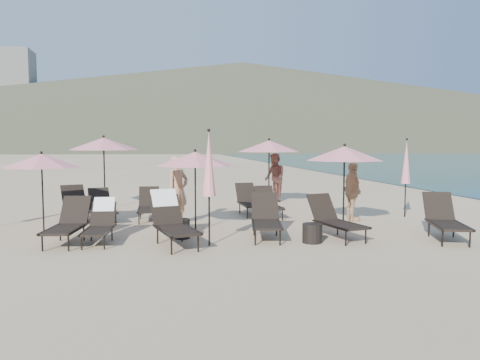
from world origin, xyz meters
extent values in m
plane|color=#D6BA8C|center=(0.00, 0.00, 0.00)|extent=(800.00, 800.00, 0.00)
cone|color=brown|center=(60.00, 300.00, 27.50)|extent=(690.00, 690.00, 55.00)
cone|color=brown|center=(190.00, 330.00, 16.00)|extent=(280.00, 280.00, 32.00)
cube|color=beige|center=(-70.00, 245.00, 24.00)|extent=(22.00, 18.00, 48.00)
cube|color=beige|center=(-45.00, 310.00, 19.00)|extent=(18.00, 16.00, 38.00)
cube|color=black|center=(-4.29, 0.37, 0.36)|extent=(0.82, 1.31, 0.05)
cube|color=black|center=(-4.16, 1.18, 0.66)|extent=(0.70, 0.56, 0.63)
cylinder|color=black|center=(-4.63, -0.09, 0.17)|extent=(0.04, 0.04, 0.35)
cylinder|color=black|center=(-4.46, 0.94, 0.17)|extent=(0.04, 0.04, 0.35)
cylinder|color=black|center=(-4.11, -0.17, 0.17)|extent=(0.04, 0.04, 0.35)
cylinder|color=black|center=(-3.94, 0.86, 0.17)|extent=(0.04, 0.04, 0.35)
cube|color=black|center=(-4.58, 0.47, 0.37)|extent=(0.26, 1.36, 0.04)
cube|color=black|center=(-3.98, 0.37, 0.37)|extent=(0.26, 1.36, 0.04)
cube|color=black|center=(-3.59, 0.29, 0.31)|extent=(0.65, 1.11, 0.04)
cube|color=black|center=(-3.52, 1.00, 0.57)|extent=(0.58, 0.45, 0.54)
cylinder|color=black|center=(-3.86, -0.12, 0.15)|extent=(0.03, 0.03, 0.30)
cylinder|color=black|center=(-3.77, 0.78, 0.15)|extent=(0.03, 0.03, 0.30)
cylinder|color=black|center=(-3.41, -0.17, 0.15)|extent=(0.03, 0.03, 0.30)
cylinder|color=black|center=(-3.32, 0.73, 0.15)|extent=(0.03, 0.03, 0.30)
cube|color=black|center=(-3.85, 0.36, 0.32)|extent=(0.15, 1.19, 0.04)
cube|color=black|center=(-3.32, 0.31, 0.32)|extent=(0.15, 1.19, 0.04)
cube|color=white|center=(-3.51, 1.12, 0.78)|extent=(0.50, 0.29, 0.33)
cube|color=black|center=(-1.91, -0.30, 0.38)|extent=(0.94, 1.41, 0.05)
cube|color=black|center=(-2.10, 0.54, 0.69)|extent=(0.76, 0.63, 0.66)
cylinder|color=black|center=(-2.06, -0.89, 0.18)|extent=(0.04, 0.04, 0.37)
cylinder|color=black|center=(-2.31, 0.19, 0.18)|extent=(0.04, 0.04, 0.37)
cylinder|color=black|center=(-1.51, -0.76, 0.18)|extent=(0.04, 0.04, 0.37)
cylinder|color=black|center=(-1.76, 0.32, 0.18)|extent=(0.04, 0.04, 0.37)
cube|color=black|center=(-2.23, -0.32, 0.39)|extent=(0.37, 1.42, 0.04)
cube|color=black|center=(-1.60, -0.17, 0.39)|extent=(0.37, 1.42, 0.04)
cube|color=white|center=(-2.14, 0.70, 0.95)|extent=(0.63, 0.43, 0.40)
cube|color=black|center=(0.13, 0.07, 0.36)|extent=(0.87, 1.34, 0.05)
cube|color=black|center=(0.29, 0.89, 0.67)|extent=(0.72, 0.59, 0.64)
cylinder|color=black|center=(-0.24, -0.38, 0.18)|extent=(0.04, 0.04, 0.35)
cylinder|color=black|center=(-0.03, 0.66, 0.18)|extent=(0.04, 0.04, 0.35)
cylinder|color=black|center=(0.29, -0.49, 0.18)|extent=(0.04, 0.04, 0.35)
cylinder|color=black|center=(0.50, 0.55, 0.18)|extent=(0.04, 0.04, 0.35)
cube|color=black|center=(-0.17, 0.18, 0.37)|extent=(0.32, 1.37, 0.04)
cube|color=black|center=(0.44, 0.06, 0.37)|extent=(0.32, 1.37, 0.04)
cube|color=black|center=(1.81, -0.26, 0.36)|extent=(0.88, 1.32, 0.05)
cube|color=black|center=(1.63, 0.54, 0.65)|extent=(0.71, 0.58, 0.63)
cylinder|color=black|center=(1.66, -0.82, 0.17)|extent=(0.04, 0.04, 0.35)
cylinder|color=black|center=(1.44, 0.21, 0.17)|extent=(0.04, 0.04, 0.35)
cylinder|color=black|center=(2.18, -0.70, 0.17)|extent=(0.04, 0.04, 0.35)
cylinder|color=black|center=(1.95, 0.32, 0.17)|extent=(0.04, 0.04, 0.35)
cube|color=black|center=(1.50, -0.28, 0.37)|extent=(0.33, 1.35, 0.04)
cube|color=black|center=(2.10, -0.15, 0.37)|extent=(0.33, 1.35, 0.04)
cube|color=black|center=(4.08, -0.88, 0.37)|extent=(1.04, 1.42, 0.05)
cube|color=black|center=(4.36, -0.06, 0.69)|extent=(0.78, 0.67, 0.66)
cylinder|color=black|center=(3.65, -1.29, 0.18)|extent=(0.04, 0.04, 0.36)
cylinder|color=black|center=(4.00, -0.25, 0.18)|extent=(0.04, 0.04, 0.36)
cylinder|color=black|center=(4.17, -1.47, 0.18)|extent=(0.04, 0.04, 0.36)
cylinder|color=black|center=(4.53, -0.43, 0.18)|extent=(0.04, 0.04, 0.36)
cube|color=black|center=(3.80, -0.72, 0.38)|extent=(0.51, 1.37, 0.04)
cube|color=black|center=(4.40, -0.93, 0.38)|extent=(0.51, 1.37, 0.04)
cube|color=black|center=(-4.35, 3.26, 0.36)|extent=(1.02, 1.38, 0.05)
cube|color=black|center=(-4.63, 4.04, 0.66)|extent=(0.76, 0.66, 0.64)
cylinder|color=black|center=(-4.42, 2.68, 0.18)|extent=(0.04, 0.04, 0.35)
cylinder|color=black|center=(-4.78, 3.68, 0.18)|extent=(0.04, 0.04, 0.35)
cylinder|color=black|center=(-3.92, 2.87, 0.18)|extent=(0.04, 0.04, 0.35)
cylinder|color=black|center=(-4.28, 3.86, 0.18)|extent=(0.04, 0.04, 0.35)
cube|color=black|center=(-4.65, 3.20, 0.37)|extent=(0.51, 1.32, 0.04)
cube|color=black|center=(-4.07, 3.41, 0.37)|extent=(0.51, 1.32, 0.04)
cube|color=black|center=(-3.71, 3.13, 0.33)|extent=(0.84, 1.24, 0.05)
cube|color=black|center=(-3.89, 3.87, 0.61)|extent=(0.67, 0.55, 0.58)
cylinder|color=black|center=(-3.84, 2.62, 0.16)|extent=(0.03, 0.03, 0.32)
cylinder|color=black|center=(-4.07, 3.56, 0.16)|extent=(0.03, 0.03, 0.32)
cylinder|color=black|center=(-3.36, 2.73, 0.16)|extent=(0.03, 0.03, 0.32)
cylinder|color=black|center=(-3.59, 3.67, 0.16)|extent=(0.03, 0.03, 0.32)
cube|color=black|center=(-4.00, 3.11, 0.34)|extent=(0.34, 1.24, 0.04)
cube|color=black|center=(-3.45, 3.24, 0.34)|extent=(0.34, 1.24, 0.04)
cube|color=black|center=(-2.49, 3.17, 0.33)|extent=(0.62, 1.15, 0.05)
cube|color=black|center=(-2.47, 3.94, 0.61)|extent=(0.60, 0.45, 0.59)
cylinder|color=black|center=(-2.75, 2.70, 0.16)|extent=(0.03, 0.03, 0.32)
cylinder|color=black|center=(-2.73, 3.68, 0.16)|extent=(0.03, 0.03, 0.32)
cylinder|color=black|center=(-2.26, 2.69, 0.16)|extent=(0.03, 0.03, 0.32)
cylinder|color=black|center=(-2.23, 3.67, 0.16)|extent=(0.03, 0.03, 0.32)
cube|color=black|center=(-2.78, 3.23, 0.34)|extent=(0.07, 1.28, 0.04)
cube|color=black|center=(-2.21, 3.21, 0.34)|extent=(0.07, 1.28, 0.04)
cube|color=black|center=(0.57, 3.62, 0.34)|extent=(0.64, 1.18, 0.05)
cube|color=black|center=(0.54, 4.40, 0.62)|extent=(0.61, 0.46, 0.60)
cylinder|color=black|center=(0.34, 3.13, 0.16)|extent=(0.03, 0.03, 0.33)
cylinder|color=black|center=(0.30, 4.12, 0.16)|extent=(0.03, 0.03, 0.33)
cylinder|color=black|center=(0.84, 3.15, 0.16)|extent=(0.03, 0.03, 0.33)
cylinder|color=black|center=(0.81, 4.14, 0.16)|extent=(0.03, 0.03, 0.33)
cube|color=black|center=(0.28, 3.66, 0.35)|extent=(0.09, 1.30, 0.04)
cube|color=black|center=(0.86, 3.68, 0.35)|extent=(0.09, 1.30, 0.04)
cube|color=black|center=(1.01, 3.07, 0.32)|extent=(0.58, 1.11, 0.05)
cube|color=black|center=(1.02, 3.82, 0.59)|extent=(0.57, 0.42, 0.57)
cylinder|color=black|center=(0.77, 2.62, 0.16)|extent=(0.03, 0.03, 0.31)
cylinder|color=black|center=(0.78, 3.56, 0.16)|extent=(0.03, 0.03, 0.31)
cylinder|color=black|center=(1.25, 2.61, 0.16)|extent=(0.03, 0.03, 0.31)
cylinder|color=black|center=(1.25, 3.56, 0.16)|extent=(0.03, 0.03, 0.31)
cube|color=black|center=(0.74, 3.12, 0.33)|extent=(0.04, 1.24, 0.04)
cube|color=black|center=(1.29, 3.12, 0.33)|extent=(0.04, 1.24, 0.04)
cylinder|color=black|center=(-5.07, 2.16, 0.93)|extent=(0.04, 0.04, 1.86)
cone|color=pink|center=(-5.07, 2.16, 1.77)|extent=(1.86, 1.86, 0.34)
sphere|color=black|center=(-5.07, 2.16, 1.97)|extent=(0.07, 0.07, 0.07)
cylinder|color=black|center=(-1.35, 1.38, 0.96)|extent=(0.04, 0.04, 1.91)
cone|color=pink|center=(-1.35, 1.38, 1.82)|extent=(1.91, 1.91, 0.35)
sphere|color=black|center=(-1.35, 1.38, 2.02)|extent=(0.07, 0.07, 0.07)
cylinder|color=black|center=(2.48, 1.21, 1.02)|extent=(0.04, 0.04, 2.04)
cone|color=pink|center=(2.48, 1.21, 1.94)|extent=(2.04, 2.04, 0.37)
sphere|color=black|center=(2.48, 1.21, 2.15)|extent=(0.08, 0.08, 0.08)
cylinder|color=black|center=(-3.93, 6.07, 1.14)|extent=(0.05, 0.05, 2.28)
cone|color=pink|center=(-3.93, 6.07, 2.17)|extent=(2.28, 2.28, 0.41)
sphere|color=black|center=(-3.93, 6.07, 2.41)|extent=(0.09, 0.09, 0.09)
cylinder|color=black|center=(1.64, 5.65, 1.10)|extent=(0.05, 0.05, 2.19)
cone|color=pink|center=(1.64, 5.65, 2.09)|extent=(2.19, 2.19, 0.40)
sphere|color=black|center=(1.64, 5.65, 2.32)|extent=(0.08, 0.08, 0.08)
cylinder|color=black|center=(-1.21, -0.21, 0.54)|extent=(0.04, 0.04, 1.08)
cone|color=pink|center=(-1.21, -0.21, 1.76)|extent=(0.29, 0.29, 1.37)
sphere|color=black|center=(-1.21, -0.21, 2.48)|extent=(0.07, 0.07, 0.07)
cylinder|color=black|center=(4.98, 2.46, 0.50)|extent=(0.04, 0.04, 1.00)
cone|color=pink|center=(4.98, 2.46, 1.64)|extent=(0.27, 0.27, 1.28)
sphere|color=black|center=(4.98, 2.46, 2.31)|extent=(0.06, 0.06, 0.06)
cylinder|color=black|center=(-1.74, 0.66, 0.23)|extent=(0.37, 0.37, 0.45)
cylinder|color=black|center=(1.06, -0.37, 0.21)|extent=(0.44, 0.44, 0.43)
imported|color=tan|center=(-1.71, 2.46, 0.94)|extent=(0.81, 0.78, 1.88)
imported|color=#9A5F4F|center=(2.14, 6.69, 0.91)|extent=(0.83, 0.99, 1.82)
imported|color=tan|center=(3.18, 2.20, 0.84)|extent=(0.44, 0.99, 1.68)
camera|label=1|loc=(-2.48, -10.09, 2.24)|focal=35.00mm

